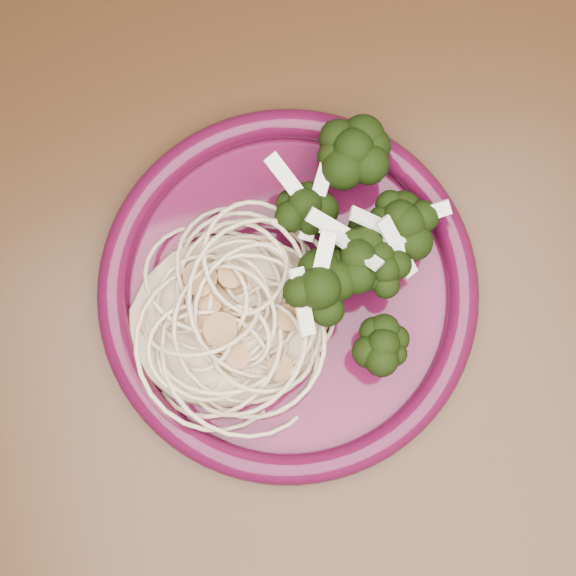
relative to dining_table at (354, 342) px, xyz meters
The scene contains 6 objects.
dining_table is the anchor object (origin of this frame).
dinner_plate 0.13m from the dining_table, 140.85° to the left, with size 0.34×0.34×0.02m.
spaghetti_pile 0.16m from the dining_table, 163.09° to the left, with size 0.15×0.13×0.03m, color beige.
scallop_cluster 0.19m from the dining_table, 163.09° to the left, with size 0.12×0.12×0.04m, color #A47946, non-canonical shape.
broccoli_pile 0.14m from the dining_table, 78.88° to the left, with size 0.10×0.17×0.06m, color black.
onion_garnish 0.18m from the dining_table, 78.88° to the left, with size 0.07×0.11×0.06m, color white, non-canonical shape.
Camera 1 is at (-0.08, -0.06, 1.35)m, focal length 50.00 mm.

